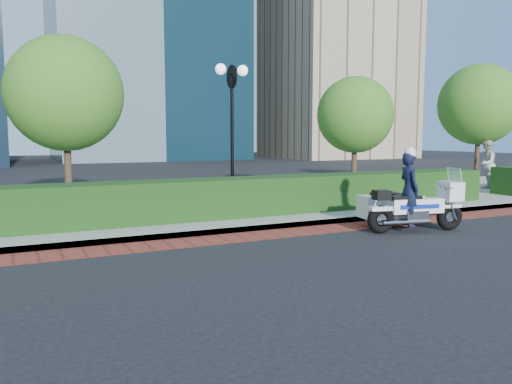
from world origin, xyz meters
name	(u,v)px	position (x,y,z in m)	size (l,w,h in m)	color
ground	(290,249)	(0.00, 0.00, 0.00)	(120.00, 120.00, 0.00)	black
brick_strip	(257,236)	(0.00, 1.50, 0.01)	(60.00, 1.00, 0.01)	maroon
sidewalk	(192,208)	(0.00, 6.00, 0.07)	(60.00, 8.00, 0.15)	gray
hedge_main	(222,198)	(0.00, 3.60, 0.65)	(18.00, 1.20, 1.00)	#1B3210
lamppost	(232,113)	(1.00, 5.20, 2.96)	(1.02, 0.70, 4.21)	black
tree_b	(65,94)	(-3.50, 6.50, 3.43)	(3.20, 3.20, 4.89)	#332319
tree_c	(355,115)	(6.50, 6.50, 3.05)	(2.80, 2.80, 4.30)	#332319
tree_d	(479,105)	(13.00, 6.50, 3.61)	(3.40, 3.40, 5.16)	#332319
tower_right	(338,30)	(28.00, 38.00, 14.00)	(14.00, 12.00, 28.00)	gray
police_motorcycle	(404,201)	(3.56, 0.65, 0.69)	(2.45, 2.01, 2.00)	black
pedestrian	(486,164)	(12.56, 5.67, 1.14)	(0.96, 0.75, 1.97)	#B7AFA2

